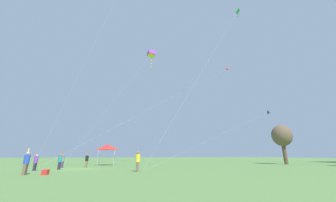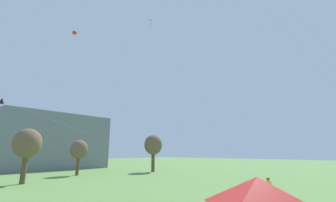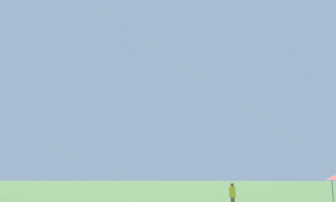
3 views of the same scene
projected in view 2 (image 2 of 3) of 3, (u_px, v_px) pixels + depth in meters
distant_building at (48, 142)px, 51.94m from camera, size 22.40×15.56×11.91m
tree_far_right at (153, 145)px, 43.60m from camera, size 3.45×3.45×6.96m
tree_far_left at (79, 150)px, 36.98m from camera, size 2.79×2.79×5.63m
tree_near_right at (27, 144)px, 27.38m from camera, size 3.23×3.23×6.52m
festival_tent at (258, 193)px, 6.09m from camera, size 2.47×2.47×3.04m
person_yellow_shirt at (269, 189)px, 16.99m from camera, size 0.43×0.43×1.82m
kite_green_delta_0 at (153, 22)px, 29.10m from camera, size 0.80×12.73×20.86m
kite_black_diamond_3 at (2, 101)px, 26.65m from camera, size 12.32×25.88×10.10m
kite_red_diamond_4 at (76, 32)px, 24.02m from camera, size 5.59×26.06×16.75m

